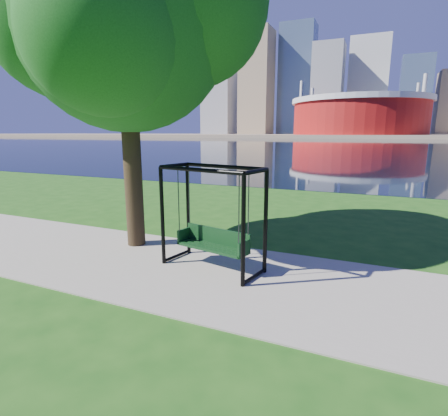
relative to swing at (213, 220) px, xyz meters
The scene contains 8 objects.
ground 1.19m from the swing, 29.40° to the left, with size 900.00×900.00×0.00m, color #1E5114.
path 1.23m from the swing, 55.86° to the right, with size 120.00×4.00×0.03m, color #9E937F.
river 102.14m from the swing, 89.86° to the left, with size 900.00×180.00×0.02m, color black.
far_bank 306.14m from the swing, 89.95° to the left, with size 900.00×228.00×2.00m, color #937F60.
stadium 235.70m from the swing, 92.38° to the left, with size 83.00×83.00×32.00m.
skyline 321.44m from the swing, 90.72° to the left, with size 392.00×66.00×96.50m.
swing is the anchor object (origin of this frame).
park_tree 5.59m from the swing, 164.63° to the left, with size 6.89×6.22×8.56m.
Camera 1 is at (3.08, -7.12, 3.12)m, focal length 28.00 mm.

